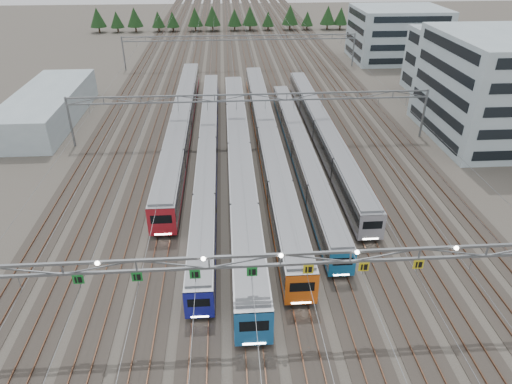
{
  "coord_description": "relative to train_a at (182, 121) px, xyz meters",
  "views": [
    {
      "loc": [
        -3.85,
        -28.17,
        29.79
      ],
      "look_at": [
        -0.75,
        17.32,
        3.5
      ],
      "focal_mm": 32.0,
      "sensor_mm": 36.0,
      "label": 1
    }
  ],
  "objects": [
    {
      "name": "train_a",
      "position": [
        0.0,
        0.0,
        0.0
      ],
      "size": [
        3.13,
        60.44,
        4.09
      ],
      "color": "black",
      "rests_on": "ground"
    },
    {
      "name": "train_f",
      "position": [
        22.5,
        -5.01,
        -0.16
      ],
      "size": [
        2.89,
        55.09,
        3.77
      ],
      "color": "black",
      "rests_on": "ground"
    },
    {
      "name": "depot_bldg_north",
      "position": [
        51.98,
        47.7,
        4.15
      ],
      "size": [
        22.0,
        18.0,
        12.88
      ],
      "primitive_type": "cube",
      "color": "#98ADB5",
      "rests_on": "ground"
    },
    {
      "name": "west_shed",
      "position": [
        -24.15,
        7.92,
        0.33
      ],
      "size": [
        10.0,
        30.0,
        5.25
      ],
      "primitive_type": "cube",
      "color": "#98ADB5",
      "rests_on": "ground"
    },
    {
      "name": "treeline",
      "position": [
        16.65,
        89.61,
        1.94
      ],
      "size": [
        106.4,
        5.6,
        7.02
      ],
      "color": "#332114",
      "rests_on": "ground"
    },
    {
      "name": "train_e",
      "position": [
        18.0,
        -11.9,
        -0.32
      ],
      "size": [
        2.65,
        52.49,
        3.44
      ],
      "color": "black",
      "rests_on": "ground"
    },
    {
      "name": "gantry_far",
      "position": [
        11.25,
        41.45,
        4.09
      ],
      "size": [
        56.36,
        0.36,
        8.0
      ],
      "color": "slate",
      "rests_on": "ground"
    },
    {
      "name": "gantry_near",
      "position": [
        11.2,
        -43.67,
        4.79
      ],
      "size": [
        56.36,
        0.61,
        8.08
      ],
      "color": "slate",
      "rests_on": "ground"
    },
    {
      "name": "track_bed",
      "position": [
        11.25,
        56.45,
        -0.8
      ],
      "size": [
        54.0,
        260.0,
        5.42
      ],
      "color": "#2D2823",
      "rests_on": "ground"
    },
    {
      "name": "depot_bldg_south",
      "position": [
        49.81,
        -4.21,
        5.87
      ],
      "size": [
        18.0,
        22.0,
        16.33
      ],
      "primitive_type": "cube",
      "color": "#98ADB5",
      "rests_on": "ground"
    },
    {
      "name": "train_b",
      "position": [
        4.5,
        -9.71,
        -0.34
      ],
      "size": [
        2.62,
        66.08,
        3.41
      ],
      "color": "black",
      "rests_on": "ground"
    },
    {
      "name": "train_d",
      "position": [
        13.5,
        -7.55,
        -0.08
      ],
      "size": [
        3.01,
        68.38,
        3.93
      ],
      "color": "black",
      "rests_on": "ground"
    },
    {
      "name": "gantry_mid",
      "position": [
        11.25,
        -3.55,
        4.09
      ],
      "size": [
        56.36,
        0.36,
        8.0
      ],
      "color": "slate",
      "rests_on": "ground"
    },
    {
      "name": "train_c",
      "position": [
        9.0,
        -13.6,
        0.03
      ],
      "size": [
        3.18,
        65.04,
        4.15
      ],
      "color": "black",
      "rests_on": "ground"
    },
    {
      "name": "ground",
      "position": [
        11.25,
        -43.55,
        -2.3
      ],
      "size": [
        400.0,
        400.0,
        0.0
      ],
      "primitive_type": "plane",
      "color": "#47423A",
      "rests_on": "ground"
    },
    {
      "name": "depot_bldg_mid",
      "position": [
        52.97,
        17.6,
        4.04
      ],
      "size": [
        14.0,
        16.0,
        12.67
      ],
      "primitive_type": "cube",
      "color": "#98ADB5",
      "rests_on": "ground"
    }
  ]
}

